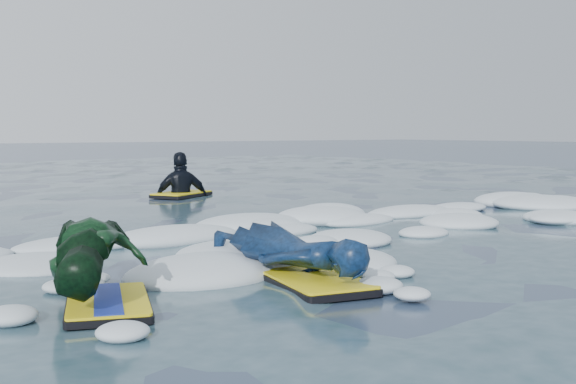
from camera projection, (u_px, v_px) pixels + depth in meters
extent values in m
plane|color=#1A283F|center=(324.00, 257.00, 6.16)|extent=(120.00, 120.00, 0.00)
cube|color=black|center=(313.00, 282.00, 4.99)|extent=(0.74, 1.09, 0.05)
cube|color=yellow|center=(313.00, 277.00, 4.99)|extent=(0.72, 1.07, 0.02)
imported|color=navy|center=(292.00, 251.00, 5.18)|extent=(0.62, 1.52, 0.36)
cube|color=black|center=(108.00, 305.00, 4.35)|extent=(0.78, 1.01, 0.04)
cube|color=yellow|center=(108.00, 300.00, 4.35)|extent=(0.75, 0.99, 0.02)
cube|color=#172DAE|center=(108.00, 298.00, 4.35)|extent=(0.45, 0.85, 0.01)
imported|color=#0E3416|center=(95.00, 259.00, 4.49)|extent=(1.17, 1.49, 0.51)
cube|color=black|center=(182.00, 195.00, 11.77)|extent=(1.21, 1.03, 0.05)
cube|color=yellow|center=(182.00, 193.00, 11.76)|extent=(1.18, 1.00, 0.02)
imported|color=black|center=(182.00, 200.00, 11.77)|extent=(1.00, 0.63, 1.59)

